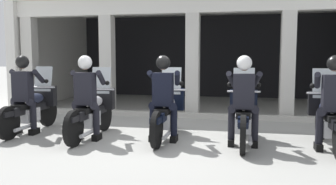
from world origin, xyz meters
TOP-DOWN VIEW (x-y plane):
  - ground_plane at (0.00, 3.00)m, footprint 80.00×80.00m
  - station_building at (0.10, 5.55)m, footprint 10.76×5.12m
  - kerb_strip at (0.10, 2.46)m, footprint 10.26×0.24m
  - motorcycle_far_left at (-2.88, 0.14)m, footprint 0.62×2.04m
  - police_officer_far_left at (-2.88, -0.15)m, footprint 0.63×0.61m
  - motorcycle_left at (-1.44, -0.07)m, footprint 0.62×2.04m
  - police_officer_left at (-1.44, -0.36)m, footprint 0.63×0.61m
  - motorcycle_center at (0.00, 0.11)m, footprint 0.62×2.04m
  - police_officer_center at (0.00, -0.18)m, footprint 0.63×0.61m
  - motorcycle_right at (1.44, 0.04)m, footprint 0.62×2.04m
  - police_officer_right at (1.44, -0.25)m, footprint 0.63×0.61m
  - motorcycle_far_right at (2.88, 0.01)m, footprint 0.62×2.04m
  - police_officer_far_right at (2.88, -0.27)m, footprint 0.63×0.61m

SIDE VIEW (x-z plane):
  - ground_plane at x=0.00m, z-range 0.00..0.00m
  - kerb_strip at x=0.10m, z-range 0.00..0.12m
  - motorcycle_far_left at x=-2.88m, z-range -0.17..1.17m
  - motorcycle_left at x=-1.44m, z-range -0.17..1.17m
  - motorcycle_center at x=0.00m, z-range -0.17..1.17m
  - motorcycle_right at x=1.44m, z-range -0.17..1.17m
  - motorcycle_far_right at x=2.88m, z-range -0.17..1.17m
  - police_officer_left at x=-1.44m, z-range 0.15..1.73m
  - police_officer_far_left at x=-2.88m, z-range 0.15..1.73m
  - police_officer_center at x=0.00m, z-range 0.15..1.73m
  - police_officer_right at x=1.44m, z-range 0.15..1.73m
  - police_officer_far_right at x=2.88m, z-range 0.15..1.73m
  - station_building at x=0.10m, z-range 0.47..3.76m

